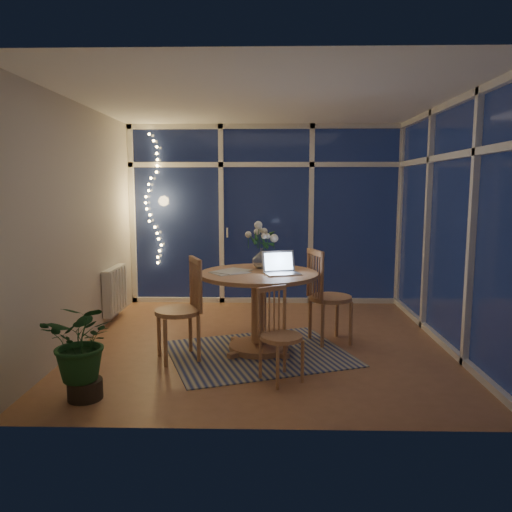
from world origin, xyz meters
name	(u,v)px	position (x,y,z in m)	size (l,w,h in m)	color
floor	(265,342)	(0.00, 0.00, 0.00)	(4.00, 4.00, 0.00)	#986542
ceiling	(266,100)	(0.00, 0.00, 2.60)	(4.00, 4.00, 0.00)	white
wall_back	(266,215)	(0.00, 2.00, 1.30)	(4.00, 0.04, 2.60)	beige
wall_front	(264,248)	(0.00, -2.00, 1.30)	(4.00, 0.04, 2.60)	beige
wall_left	(81,225)	(-2.00, 0.00, 1.30)	(0.04, 4.00, 2.60)	beige
wall_right	(453,226)	(2.00, 0.00, 1.30)	(0.04, 4.00, 2.60)	beige
window_wall_back	(266,215)	(0.00, 1.96, 1.30)	(4.00, 0.10, 2.60)	silver
window_wall_right	(450,226)	(1.96, 0.00, 1.30)	(0.10, 4.00, 2.60)	silver
radiator	(115,290)	(-1.94, 0.90, 0.40)	(0.10, 0.70, 0.58)	silver
fairy_lights	(152,200)	(-1.65, 1.88, 1.52)	(0.24, 0.10, 1.85)	#FFC966
garden_patio	(290,272)	(0.50, 5.00, -0.06)	(12.00, 6.00, 0.10)	black
garden_fence	(267,224)	(0.00, 5.50, 0.90)	(11.00, 0.08, 1.80)	#3E2616
neighbour_roof	(278,169)	(0.30, 8.50, 2.20)	(7.00, 3.00, 2.20)	#31333B
garden_shrubs	(221,258)	(-0.80, 3.40, 0.45)	(0.90, 0.90, 0.90)	#163216
rug	(259,353)	(-0.07, -0.38, 0.01)	(1.76, 1.41, 0.01)	#B6B194
dining_table	(259,312)	(-0.07, -0.28, 0.42)	(1.22, 1.22, 0.84)	#A06748
chair_left	(178,309)	(-0.86, -0.56, 0.52)	(0.48, 0.48, 1.03)	#A06748
chair_right	(331,295)	(0.72, 0.04, 0.53)	(0.49, 0.49, 1.06)	#A06748
chair_front	(281,335)	(0.15, -1.10, 0.42)	(0.39, 0.39, 0.84)	#A06748
laptop	(282,262)	(0.17, -0.39, 0.96)	(0.34, 0.29, 0.25)	#BBBBC0
flower_vase	(262,259)	(-0.04, -0.01, 0.94)	(0.20, 0.20, 0.21)	silver
bowl	(278,267)	(0.14, -0.06, 0.85)	(0.15, 0.15, 0.04)	silver
newspapers	(232,272)	(-0.34, -0.27, 0.84)	(0.36, 0.27, 0.01)	silver
phone	(275,272)	(0.10, -0.30, 0.84)	(0.12, 0.06, 0.01)	black
potted_plant	(83,354)	(-1.45, -1.52, 0.38)	(0.54, 0.47, 0.76)	#194722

